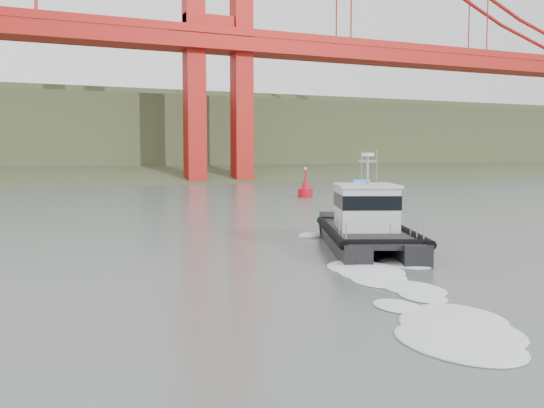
{
  "coord_description": "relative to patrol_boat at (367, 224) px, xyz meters",
  "views": [
    {
      "loc": [
        -9.83,
        -18.27,
        4.83
      ],
      "look_at": [
        1.86,
        8.17,
        2.4
      ],
      "focal_mm": 40.0,
      "sensor_mm": 36.0,
      "label": 1
    }
  ],
  "objects": [
    {
      "name": "nav_buoy",
      "position": [
        13.5,
        33.32,
        -0.34
      ],
      "size": [
        1.67,
        1.67,
        3.47
      ],
      "color": "#B30C1B",
      "rests_on": "ground"
    },
    {
      "name": "patrol_boat",
      "position": [
        0.0,
        0.0,
        0.0
      ],
      "size": [
        7.44,
        10.99,
        5.02
      ],
      "rotation": [
        0.0,
        0.0,
        -0.39
      ],
      "color": "black",
      "rests_on": "ground"
    },
    {
      "name": "headlands",
      "position": [
        -6.82,
        117.95,
        5.79
      ],
      "size": [
        500.0,
        105.36,
        27.12
      ],
      "color": "#374326",
      "rests_on": "ground"
    },
    {
      "name": "ground",
      "position": [
        -6.82,
        -7.54,
        -1.26
      ],
      "size": [
        400.0,
        400.0,
        0.0
      ],
      "primitive_type": "plane",
      "color": "#556662",
      "rests_on": "ground"
    }
  ]
}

